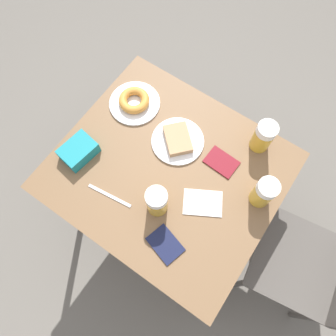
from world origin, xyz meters
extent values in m
plane|color=#666059|center=(0.00, 0.00, 0.00)|extent=(8.00, 8.00, 0.00)
cube|color=brown|center=(0.00, 0.00, 0.74)|extent=(0.77, 0.87, 0.03)
cylinder|color=black|center=(-0.34, -0.39, 0.36)|extent=(0.04, 0.04, 0.72)
cylinder|color=black|center=(0.34, -0.39, 0.36)|extent=(0.04, 0.04, 0.72)
cylinder|color=black|center=(-0.34, 0.39, 0.36)|extent=(0.04, 0.04, 0.72)
cylinder|color=black|center=(0.34, 0.39, 0.36)|extent=(0.04, 0.04, 0.72)
cube|color=#514C47|center=(-0.06, 0.67, 0.44)|extent=(0.45, 0.45, 0.02)
cylinder|color=#514C47|center=(-0.21, 0.47, 0.21)|extent=(0.03, 0.03, 0.43)
cylinder|color=#514C47|center=(0.13, 0.53, 0.21)|extent=(0.03, 0.03, 0.43)
cylinder|color=#514C47|center=(-0.26, 0.82, 0.21)|extent=(0.03, 0.03, 0.43)
cylinder|color=#514C47|center=(0.08, 0.87, 0.21)|extent=(0.03, 0.03, 0.43)
cylinder|color=silver|center=(-0.12, -0.04, 0.76)|extent=(0.22, 0.22, 0.01)
cube|color=tan|center=(-0.12, -0.04, 0.78)|extent=(0.16, 0.16, 0.03)
cylinder|color=silver|center=(-0.17, -0.29, 0.76)|extent=(0.22, 0.22, 0.01)
torus|color=#D18938|center=(-0.17, -0.29, 0.78)|extent=(0.13, 0.13, 0.04)
cylinder|color=gold|center=(0.15, 0.05, 0.81)|extent=(0.08, 0.08, 0.11)
cylinder|color=white|center=(0.15, 0.05, 0.88)|extent=(0.08, 0.08, 0.03)
cylinder|color=gold|center=(-0.10, 0.35, 0.81)|extent=(0.08, 0.08, 0.11)
cylinder|color=white|center=(-0.10, 0.35, 0.88)|extent=(0.08, 0.08, 0.03)
cylinder|color=gold|center=(-0.30, 0.24, 0.81)|extent=(0.08, 0.08, 0.11)
cylinder|color=white|center=(-0.30, 0.24, 0.88)|extent=(0.08, 0.08, 0.03)
cube|color=white|center=(0.04, 0.19, 0.75)|extent=(0.16, 0.18, 0.00)
cube|color=silver|center=(0.22, -0.12, 0.75)|extent=(0.04, 0.19, 0.00)
cube|color=#141938|center=(0.25, 0.16, 0.76)|extent=(0.12, 0.15, 0.01)
cube|color=maroon|center=(-0.15, 0.16, 0.76)|extent=(0.09, 0.13, 0.01)
cube|color=teal|center=(0.14, -0.33, 0.78)|extent=(0.15, 0.12, 0.06)
camera|label=1|loc=(0.38, 0.26, 1.96)|focal=35.00mm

